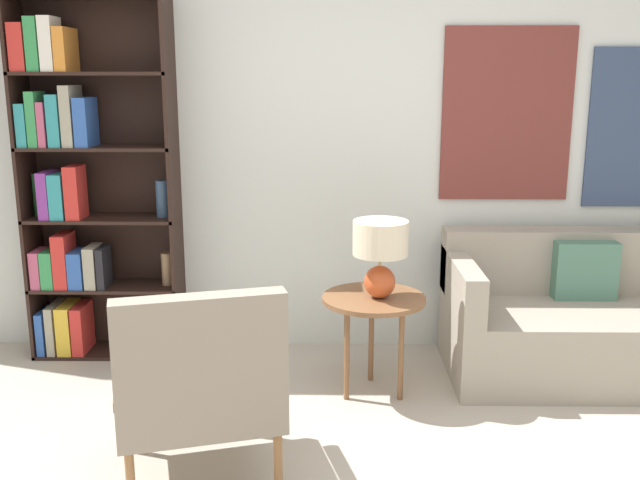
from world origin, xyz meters
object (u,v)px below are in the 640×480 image
object	(u,v)px
bookshelf	(81,189)
side_table	(374,306)
armchair	(200,382)
table_lamp	(380,248)
couch	(587,321)

from	to	relation	value
bookshelf	side_table	world-z (taller)	bookshelf
armchair	side_table	distance (m)	1.22
bookshelf	table_lamp	distance (m)	1.84
bookshelf	table_lamp	size ratio (longest dim) A/B	5.16
armchair	table_lamp	distance (m)	1.26
bookshelf	side_table	size ratio (longest dim) A/B	3.86
table_lamp	bookshelf	bearing A→B (deg)	161.72
bookshelf	side_table	bearing A→B (deg)	-18.01
side_table	table_lamp	xyz separation A→B (m)	(0.03, -0.02, 0.32)
couch	table_lamp	size ratio (longest dim) A/B	3.88
armchair	table_lamp	size ratio (longest dim) A/B	2.17
side_table	table_lamp	distance (m)	0.32
couch	side_table	size ratio (longest dim) A/B	2.90
couch	bookshelf	bearing A→B (deg)	175.20
armchair	couch	bearing A→B (deg)	32.04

